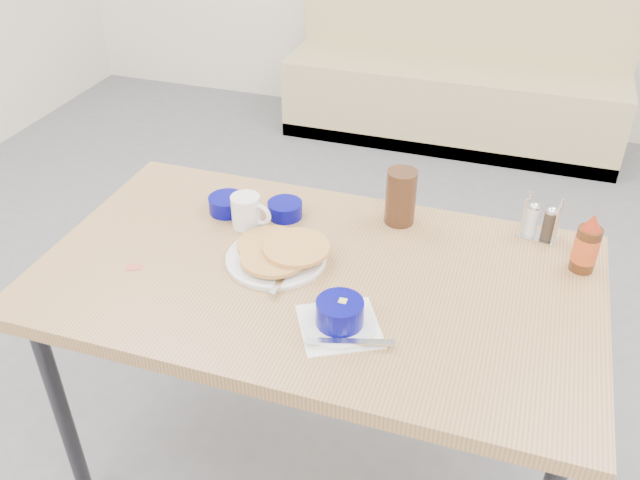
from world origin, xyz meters
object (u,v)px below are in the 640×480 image
(pancake_plate, at_px, (278,254))
(syrup_bottle, at_px, (586,246))
(coffee_mug, at_px, (247,211))
(butter_bowl, at_px, (285,209))
(amber_tumbler, at_px, (401,197))
(booth_bench, at_px, (455,78))
(dining_table, at_px, (316,292))
(creamer_bowl, at_px, (227,204))
(condiment_caddy, at_px, (540,224))
(grits_setting, at_px, (340,317))

(pancake_plate, relative_size, syrup_bottle, 1.72)
(coffee_mug, relative_size, syrup_bottle, 0.73)
(butter_bowl, xyz_separation_m, amber_tumbler, (0.31, 0.07, 0.06))
(booth_bench, xyz_separation_m, syrup_bottle, (0.63, -2.31, 0.48))
(syrup_bottle, bearing_deg, pancake_plate, -164.66)
(coffee_mug, distance_m, amber_tumbler, 0.42)
(dining_table, distance_m, creamer_bowl, 0.40)
(butter_bowl, bearing_deg, booth_bench, 85.85)
(syrup_bottle, bearing_deg, condiment_caddy, 134.45)
(booth_bench, distance_m, pancake_plate, 2.55)
(pancake_plate, distance_m, syrup_bottle, 0.77)
(booth_bench, height_order, amber_tumbler, booth_bench)
(grits_setting, bearing_deg, booth_bench, 92.45)
(pancake_plate, height_order, creamer_bowl, same)
(coffee_mug, bearing_deg, condiment_caddy, 14.14)
(pancake_plate, distance_m, condiment_caddy, 0.71)
(dining_table, relative_size, grits_setting, 5.43)
(coffee_mug, height_order, butter_bowl, coffee_mug)
(butter_bowl, bearing_deg, condiment_caddy, 9.50)
(amber_tumbler, height_order, condiment_caddy, amber_tumbler)
(dining_table, height_order, pancake_plate, pancake_plate)
(booth_bench, bearing_deg, creamer_bowl, -98.13)
(pancake_plate, xyz_separation_m, coffee_mug, (-0.14, 0.13, 0.03))
(condiment_caddy, bearing_deg, dining_table, -138.44)
(booth_bench, relative_size, pancake_plate, 6.79)
(grits_setting, distance_m, syrup_bottle, 0.66)
(pancake_plate, bearing_deg, condiment_caddy, 26.87)
(dining_table, xyz_separation_m, grits_setting, (0.12, -0.18, 0.09))
(butter_bowl, distance_m, condiment_caddy, 0.70)
(amber_tumbler, xyz_separation_m, condiment_caddy, (0.37, 0.04, -0.04))
(coffee_mug, relative_size, grits_setting, 0.46)
(amber_tumbler, xyz_separation_m, syrup_bottle, (0.49, -0.07, -0.01))
(pancake_plate, relative_size, grits_setting, 1.09)
(condiment_caddy, bearing_deg, grits_setting, -119.57)
(pancake_plate, height_order, coffee_mug, coffee_mug)
(butter_bowl, bearing_deg, creamer_bowl, -170.50)
(grits_setting, height_order, creamer_bowl, grits_setting)
(butter_bowl, distance_m, amber_tumbler, 0.33)
(grits_setting, relative_size, amber_tumbler, 1.63)
(coffee_mug, relative_size, condiment_caddy, 0.99)
(coffee_mug, bearing_deg, pancake_plate, -42.17)
(grits_setting, xyz_separation_m, butter_bowl, (-0.28, 0.40, -0.01))
(dining_table, distance_m, grits_setting, 0.23)
(dining_table, xyz_separation_m, syrup_bottle, (0.63, 0.22, 0.13))
(coffee_mug, distance_m, creamer_bowl, 0.10)
(amber_tumbler, bearing_deg, coffee_mug, -158.80)
(butter_bowl, xyz_separation_m, syrup_bottle, (0.80, -0.00, 0.05))
(pancake_plate, xyz_separation_m, syrup_bottle, (0.74, 0.20, 0.05))
(grits_setting, height_order, amber_tumbler, amber_tumbler)
(creamer_bowl, bearing_deg, pancake_plate, -38.08)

